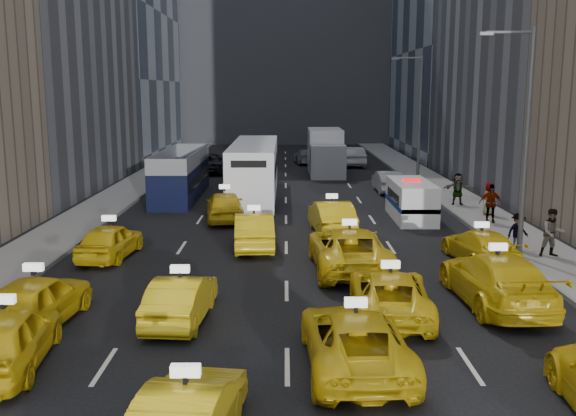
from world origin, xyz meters
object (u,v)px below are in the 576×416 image
Objects in this scene: double_decker at (181,175)px; city_bus at (255,170)px; box_truck at (326,152)px; nypd_van at (411,201)px.

city_bus is at bearing 10.74° from double_decker.
city_bus is 11.97m from box_truck.
nypd_van is at bearing -87.70° from box_truck.
box_truck is at bearing 50.85° from double_decker.
nypd_van is 0.39× the size of city_bus.
city_bus is at bearing -123.67° from box_truck.
city_bus reaches higher than nypd_van.
double_decker is 1.26× the size of box_truck.
double_decker is at bearing -167.38° from city_bus.
double_decker reaches higher than nypd_van.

